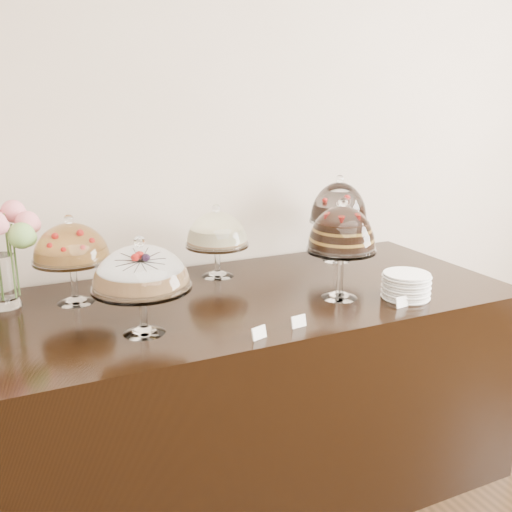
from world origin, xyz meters
name	(u,v)px	position (x,y,z in m)	size (l,w,h in m)	color
wall_back	(264,139)	(0.00, 3.00, 1.50)	(5.00, 0.04, 3.00)	beige
display_counter	(251,390)	(-0.32, 2.45, 0.45)	(2.20, 1.00, 0.90)	black
cake_stand_sugar_sponge	(141,271)	(-0.83, 2.24, 1.13)	(0.34, 0.34, 0.35)	white
cake_stand_choco_layer	(342,233)	(-0.01, 2.26, 1.18)	(0.28, 0.28, 0.42)	white
cake_stand_cheesecake	(217,232)	(-0.36, 2.75, 1.11)	(0.29, 0.29, 0.34)	white
cake_stand_dark_choco	(339,206)	(0.29, 2.74, 1.18)	(0.29, 0.29, 0.43)	white
cake_stand_fruit_tart	(71,247)	(-1.01, 2.66, 1.13)	(0.30, 0.30, 0.36)	white
flower_vase	(0,240)	(-1.26, 2.73, 1.17)	(0.31, 0.25, 0.41)	white
plate_stack	(406,286)	(0.23, 2.14, 0.95)	(0.19, 0.19, 0.10)	white
price_card_left	(259,333)	(-0.49, 2.02, 0.92)	(0.06, 0.01, 0.04)	white
price_card_right	(402,302)	(0.15, 2.06, 0.92)	(0.06, 0.01, 0.04)	white
price_card_extra	(299,321)	(-0.32, 2.05, 0.92)	(0.06, 0.01, 0.04)	white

